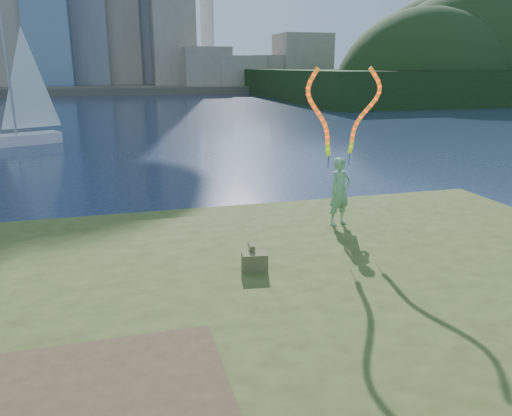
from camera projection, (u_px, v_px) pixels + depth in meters
name	position (u px, v px, depth m)	size (l,w,h in m)	color
ground	(225.00, 316.00, 9.38)	(320.00, 320.00, 0.00)	#18243C
grassy_knoll	(258.00, 370.00, 7.16)	(20.00, 18.00, 0.80)	#364418
dirt_patch	(92.00, 409.00, 5.63)	(3.20, 3.00, 0.02)	#47331E
far_shore	(124.00, 87.00, 97.29)	(320.00, 40.00, 1.20)	#4E4939
wooded_hill	(510.00, 94.00, 80.11)	(78.00, 50.00, 63.00)	black
woman_with_ribbons	(340.00, 168.00, 11.87)	(1.98, 0.70, 4.03)	#117515
canvas_bag	(254.00, 260.00, 9.45)	(0.52, 0.58, 0.46)	#4E4827
sailboat	(19.00, 122.00, 29.50)	(5.04, 3.45, 7.79)	silver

